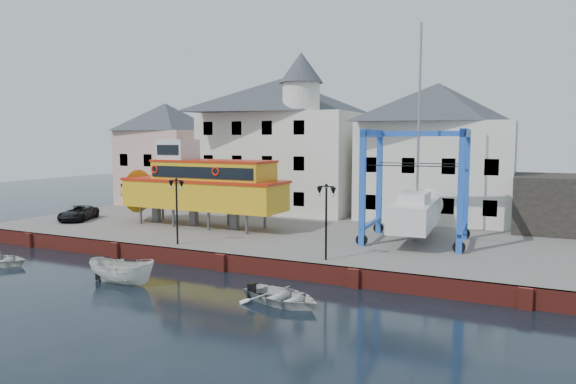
% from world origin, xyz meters
% --- Properties ---
extents(ground, '(140.00, 140.00, 0.00)m').
position_xyz_m(ground, '(0.00, 0.00, 0.00)').
color(ground, black).
rests_on(ground, ground).
extents(hardstanding, '(44.00, 22.00, 1.00)m').
position_xyz_m(hardstanding, '(0.00, 11.00, 0.50)').
color(hardstanding, '#615B58').
rests_on(hardstanding, ground).
extents(quay_wall, '(44.00, 0.47, 1.00)m').
position_xyz_m(quay_wall, '(-0.00, 0.10, 0.50)').
color(quay_wall, maroon).
rests_on(quay_wall, ground).
extents(building_pink, '(8.00, 7.00, 10.30)m').
position_xyz_m(building_pink, '(-18.00, 18.00, 6.15)').
color(building_pink, '#D5A89C').
rests_on(building_pink, hardstanding).
extents(building_white_main, '(14.00, 8.30, 14.00)m').
position_xyz_m(building_white_main, '(-4.87, 18.39, 7.34)').
color(building_white_main, silver).
rests_on(building_white_main, hardstanding).
extents(building_white_right, '(12.00, 8.00, 11.20)m').
position_xyz_m(building_white_right, '(9.00, 19.00, 6.60)').
color(building_white_right, silver).
rests_on(building_white_right, hardstanding).
extents(shed_dark, '(8.00, 7.00, 4.00)m').
position_xyz_m(shed_dark, '(19.00, 17.00, 3.00)').
color(shed_dark, black).
rests_on(shed_dark, hardstanding).
extents(lamp_post_left, '(1.12, 0.32, 4.20)m').
position_xyz_m(lamp_post_left, '(-4.00, 1.20, 4.17)').
color(lamp_post_left, black).
rests_on(lamp_post_left, hardstanding).
extents(lamp_post_right, '(1.12, 0.32, 4.20)m').
position_xyz_m(lamp_post_right, '(6.00, 1.20, 4.17)').
color(lamp_post_right, black).
rests_on(lamp_post_right, hardstanding).
extents(tour_boat, '(15.26, 4.10, 6.60)m').
position_xyz_m(tour_boat, '(-7.29, 7.65, 4.11)').
color(tour_boat, '#59595E').
rests_on(tour_boat, hardstanding).
extents(travel_lift, '(6.70, 9.30, 13.91)m').
position_xyz_m(travel_lift, '(9.41, 9.08, 3.32)').
color(travel_lift, blue).
rests_on(travel_lift, hardstanding).
extents(van, '(3.40, 4.69, 1.18)m').
position_xyz_m(van, '(-17.42, 5.73, 1.59)').
color(van, black).
rests_on(van, hardstanding).
extents(motorboat_a, '(4.13, 1.76, 1.56)m').
position_xyz_m(motorboat_a, '(-3.29, -4.48, 0.00)').
color(motorboat_a, silver).
rests_on(motorboat_a, ground).
extents(motorboat_b, '(4.72, 3.91, 0.85)m').
position_xyz_m(motorboat_b, '(5.74, -3.82, 0.00)').
color(motorboat_b, silver).
rests_on(motorboat_b, ground).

